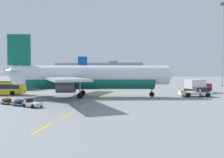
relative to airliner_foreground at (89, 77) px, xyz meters
name	(u,v)px	position (x,y,z in m)	size (l,w,h in m)	color
ground	(198,91)	(24.49, 19.76, -3.95)	(400.00, 400.00, 0.00)	gray
apron_paint_markings	(115,90)	(2.49, 18.50, -3.95)	(8.00, 97.88, 0.01)	yellow
airliner_foreground	(89,77)	(0.00, 0.00, 0.00)	(34.69, 34.02, 12.20)	silver
pushback_tug	(196,92)	(21.04, 3.99, -3.05)	(6.42, 4.03, 2.08)	silver
airliner_mid_left	(110,74)	(-7.49, 71.11, 0.11)	(35.01, 33.84, 12.55)	silver
catering_truck	(30,84)	(-20.91, 15.91, -2.30)	(3.98, 7.37, 3.14)	black
fuel_service_truck	(197,86)	(23.12, 13.33, -2.30)	(6.99, 6.21, 3.14)	black
baggage_train	(19,102)	(-7.10, -12.92, -3.42)	(8.45, 4.85, 1.14)	silver
ground_crew_worker	(200,93)	(21.27, 1.58, -3.00)	(0.44, 0.56, 1.67)	#232328
apron_light_mast_far	(223,36)	(36.58, 40.27, 13.41)	(1.80, 1.80, 28.35)	slate
terminal_satellite	(101,71)	(-22.68, 121.71, 1.66)	(60.95, 24.92, 12.77)	gray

